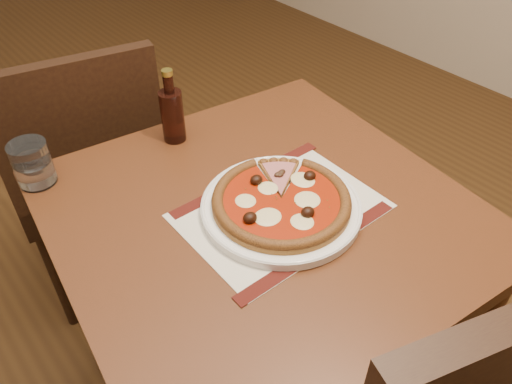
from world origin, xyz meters
TOP-DOWN VIEW (x-y plane):
  - table at (0.28, -0.87)m, footprint 0.89×0.89m
  - chair_far at (0.16, -0.21)m, footprint 0.51×0.51m
  - placemat at (0.30, -0.90)m, footprint 0.39×0.28m
  - plate at (0.30, -0.90)m, footprint 0.32×0.32m
  - pizza at (0.30, -0.90)m, footprint 0.28×0.28m
  - ham_slice at (0.36, -0.83)m, footprint 0.11×0.12m
  - water_glass at (-0.04, -0.49)m, footprint 0.10×0.10m
  - bottle at (0.28, -0.54)m, footprint 0.05×0.05m

SIDE VIEW (x-z plane):
  - chair_far at x=0.16m, z-range 0.06..0.98m
  - table at x=0.28m, z-range 0.27..1.02m
  - placemat at x=0.30m, z-range 0.75..0.75m
  - plate at x=0.30m, z-range 0.75..0.77m
  - ham_slice at x=0.36m, z-range 0.77..0.79m
  - pizza at x=0.30m, z-range 0.76..0.80m
  - water_glass at x=-0.04m, z-range 0.75..0.85m
  - bottle at x=0.28m, z-range 0.73..0.91m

